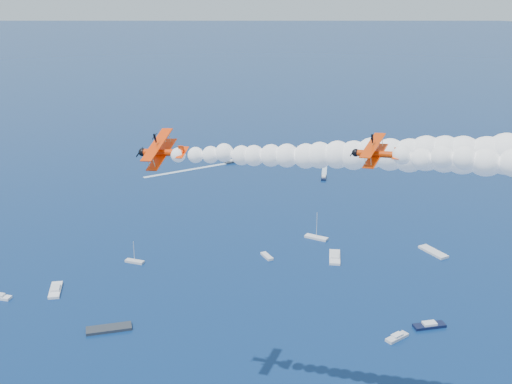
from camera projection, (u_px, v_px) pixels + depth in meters
The scene contains 5 objects.
biplane_lead at pixel (377, 154), 81.01m from camera, with size 6.37×7.15×4.31m, color red, non-canonical shape.
biplane_trail at pixel (163, 153), 105.30m from camera, with size 8.49×9.52×5.74m, color #FC3805, non-canonical shape.
smoke_trail_trail at pixel (364, 155), 95.11m from camera, with size 62.85×26.81×11.64m, color white, non-canonical shape.
spectator_boats at pixel (467, 283), 174.75m from camera, with size 229.30×181.37×0.70m.
boat_wakes at pixel (257, 166), 276.85m from camera, with size 59.62×80.27×0.04m.
Camera 1 is at (53.10, -51.43, 82.29)m, focal length 44.98 mm.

